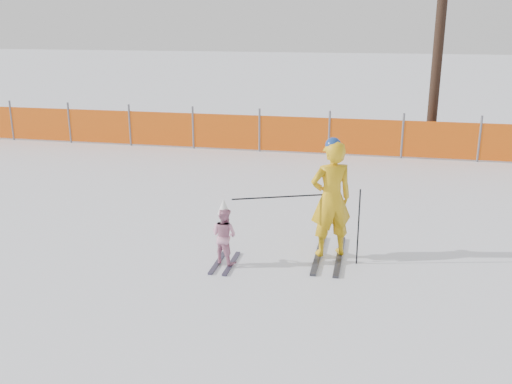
# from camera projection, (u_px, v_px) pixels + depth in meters

# --- Properties ---
(ground) EXTENTS (120.00, 120.00, 0.00)m
(ground) POSITION_uv_depth(u_px,v_px,m) (249.00, 261.00, 9.04)
(ground) COLOR white
(ground) RESTS_ON ground
(adult) EXTENTS (0.81, 1.61, 1.96)m
(adult) POSITION_uv_depth(u_px,v_px,m) (331.00, 199.00, 8.94)
(adult) COLOR black
(adult) RESTS_ON ground
(child) EXTENTS (0.53, 0.90, 1.07)m
(child) POSITION_uv_depth(u_px,v_px,m) (224.00, 235.00, 8.81)
(child) COLOR black
(child) RESTS_ON ground
(ski_poles) EXTENTS (1.93, 0.56, 1.22)m
(ski_poles) POSITION_uv_depth(u_px,v_px,m) (315.00, 211.00, 8.78)
(ski_poles) COLOR black
(ski_poles) RESTS_ON ground
(safety_fence) EXTENTS (17.27, 0.06, 1.25)m
(safety_fence) POSITION_uv_depth(u_px,v_px,m) (212.00, 131.00, 16.69)
(safety_fence) COLOR #595960
(safety_fence) RESTS_ON ground
(tree_trunks) EXTENTS (2.99, 1.77, 6.16)m
(tree_trunks) POSITION_uv_depth(u_px,v_px,m) (471.00, 50.00, 16.09)
(tree_trunks) COLOR black
(tree_trunks) RESTS_ON ground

